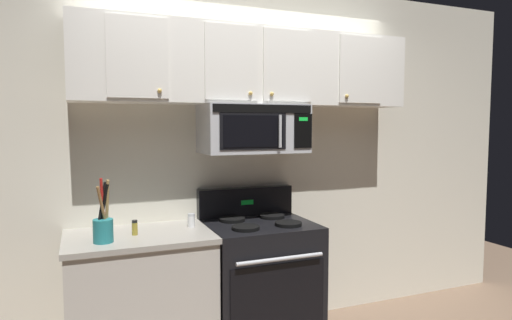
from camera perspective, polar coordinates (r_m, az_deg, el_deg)
back_wall at (r=3.46m, az=-1.86°, el=0.37°), size 5.20×0.10×2.70m
stove_range at (r=3.31m, az=0.44°, el=-15.51°), size 0.76×0.69×1.12m
over_range_microwave at (r=3.21m, az=-0.34°, el=4.07°), size 0.76×0.43×0.35m
upper_cabinets at (r=3.27m, az=-0.55°, el=11.98°), size 2.50×0.36×0.55m
counter_segment at (r=3.12m, az=-14.72°, el=-17.26°), size 0.93×0.65×0.90m
utensil_crock_teal at (r=2.81m, az=-19.20°, el=-8.03°), size 0.12×0.12×0.39m
salt_shaker at (r=3.09m, az=-8.39°, el=-7.76°), size 0.05×0.05×0.09m
spice_jar at (r=2.95m, az=-15.45°, el=-8.46°), size 0.04×0.04×0.10m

